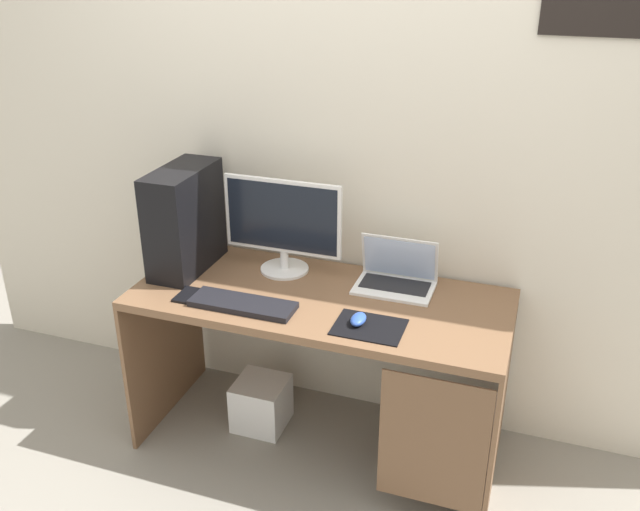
# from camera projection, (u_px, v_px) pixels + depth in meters

# --- Properties ---
(ground_plane) EXTENTS (8.00, 8.00, 0.00)m
(ground_plane) POSITION_uv_depth(u_px,v_px,m) (320.00, 440.00, 3.09)
(ground_plane) COLOR gray
(wall_back) EXTENTS (4.00, 0.05, 2.60)m
(wall_back) POSITION_uv_depth(u_px,v_px,m) (349.00, 137.00, 2.85)
(wall_back) COLOR beige
(wall_back) RESTS_ON ground_plane
(desk) EXTENTS (1.53, 0.65, 0.74)m
(desk) POSITION_uv_depth(u_px,v_px,m) (323.00, 328.00, 2.82)
(desk) COLOR brown
(desk) RESTS_ON ground_plane
(pc_tower) EXTENTS (0.18, 0.40, 0.45)m
(pc_tower) POSITION_uv_depth(u_px,v_px,m) (185.00, 219.00, 2.93)
(pc_tower) COLOR black
(pc_tower) RESTS_ON desk
(monitor) EXTENTS (0.52, 0.21, 0.42)m
(monitor) POSITION_uv_depth(u_px,v_px,m) (283.00, 225.00, 2.89)
(monitor) COLOR white
(monitor) RESTS_ON desk
(laptop) EXTENTS (0.32, 0.21, 0.21)m
(laptop) POSITION_uv_depth(u_px,v_px,m) (396.00, 277.00, 2.83)
(laptop) COLOR white
(laptop) RESTS_ON desk
(keyboard) EXTENTS (0.42, 0.14, 0.02)m
(keyboard) POSITION_uv_depth(u_px,v_px,m) (243.00, 304.00, 2.69)
(keyboard) COLOR black
(keyboard) RESTS_ON desk
(mousepad) EXTENTS (0.26, 0.20, 0.00)m
(mousepad) POSITION_uv_depth(u_px,v_px,m) (369.00, 327.00, 2.55)
(mousepad) COLOR black
(mousepad) RESTS_ON desk
(mouse_left) EXTENTS (0.06, 0.10, 0.03)m
(mouse_left) POSITION_uv_depth(u_px,v_px,m) (358.00, 319.00, 2.56)
(mouse_left) COLOR #2D51B2
(mouse_left) RESTS_ON mousepad
(cell_phone) EXTENTS (0.07, 0.13, 0.01)m
(cell_phone) POSITION_uv_depth(u_px,v_px,m) (187.00, 295.00, 2.77)
(cell_phone) COLOR black
(cell_phone) RESTS_ON desk
(subwoofer) EXTENTS (0.23, 0.23, 0.23)m
(subwoofer) POSITION_uv_depth(u_px,v_px,m) (261.00, 403.00, 3.15)
(subwoofer) COLOR white
(subwoofer) RESTS_ON ground_plane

